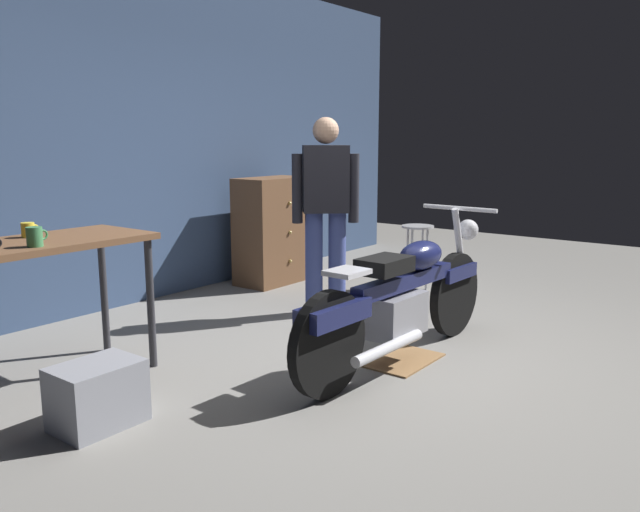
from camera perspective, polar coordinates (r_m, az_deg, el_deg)
ground_plane at (r=4.43m, az=7.36°, el=-9.30°), size 12.00×12.00×0.00m
back_wall at (r=6.06m, az=-16.22°, el=10.64°), size 8.00×0.12×3.10m
workbench at (r=4.13m, az=-23.91°, el=-0.25°), size 1.30×0.64×0.90m
motorcycle at (r=4.30m, az=7.41°, el=-3.66°), size 2.19×0.60×1.00m
person_standing at (r=5.38m, az=0.51°, el=4.44°), size 0.42×0.44×1.67m
shop_stool at (r=6.42m, az=8.76°, el=1.47°), size 0.32×0.32×0.64m
wooden_dresser at (r=6.63m, az=-4.23°, el=2.31°), size 0.80×0.47×1.10m
drip_tray at (r=4.43m, az=7.24°, el=-9.22°), size 0.56×0.40×0.01m
storage_bin at (r=3.60m, az=-19.39°, el=-11.69°), size 0.44×0.32×0.34m
mug_green_speckled at (r=3.88m, az=-24.25°, el=1.59°), size 0.12×0.09×0.11m
mug_yellow_tall at (r=4.27m, az=-24.75°, el=2.15°), size 0.11×0.08×0.09m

